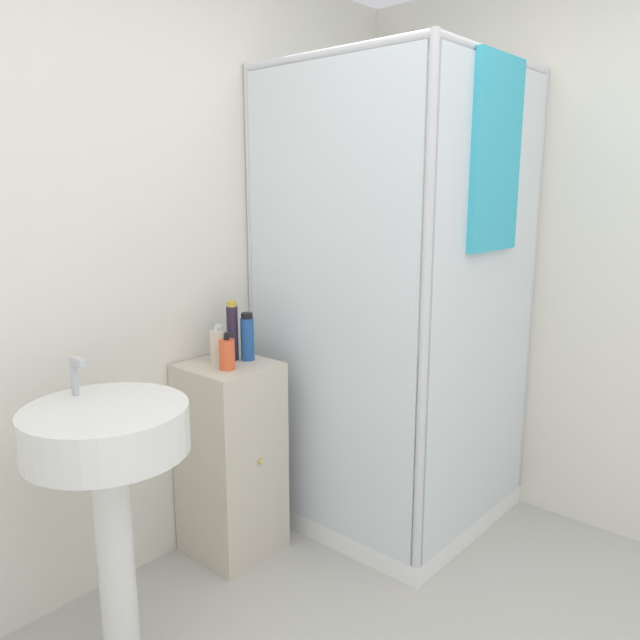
% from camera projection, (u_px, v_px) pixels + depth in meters
% --- Properties ---
extents(wall_back, '(6.40, 0.06, 2.50)m').
position_uv_depth(wall_back, '(101.00, 275.00, 2.35)').
color(wall_back, silver).
rests_on(wall_back, ground_plane).
extents(shower_enclosure, '(0.96, 0.99, 2.10)m').
position_uv_depth(shower_enclosure, '(398.00, 406.00, 2.93)').
color(shower_enclosure, white).
rests_on(shower_enclosure, ground_plane).
extents(vanity_cabinet, '(0.35, 0.38, 0.85)m').
position_uv_depth(vanity_cabinet, '(231.00, 458.00, 2.70)').
color(vanity_cabinet, beige).
rests_on(vanity_cabinet, ground_plane).
extents(sink, '(0.52, 0.52, 1.03)m').
position_uv_depth(sink, '(108.00, 458.00, 1.98)').
color(sink, white).
rests_on(sink, ground_plane).
extents(soap_dispenser, '(0.06, 0.07, 0.16)m').
position_uv_depth(soap_dispenser, '(227.00, 354.00, 2.52)').
color(soap_dispenser, '#E5562D').
rests_on(soap_dispenser, vanity_cabinet).
extents(shampoo_bottle_tall_black, '(0.05, 0.05, 0.26)m').
position_uv_depth(shampoo_bottle_tall_black, '(232.00, 331.00, 2.64)').
color(shampoo_bottle_tall_black, '#281E33').
rests_on(shampoo_bottle_tall_black, vanity_cabinet).
extents(shampoo_bottle_blue, '(0.06, 0.06, 0.21)m').
position_uv_depth(shampoo_bottle_blue, '(247.00, 337.00, 2.65)').
color(shampoo_bottle_blue, '#1E4C93').
rests_on(shampoo_bottle_blue, vanity_cabinet).
extents(lotion_bottle_white, '(0.06, 0.06, 0.17)m').
position_uv_depth(lotion_bottle_white, '(217.00, 347.00, 2.61)').
color(lotion_bottle_white, beige).
rests_on(lotion_bottle_white, vanity_cabinet).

